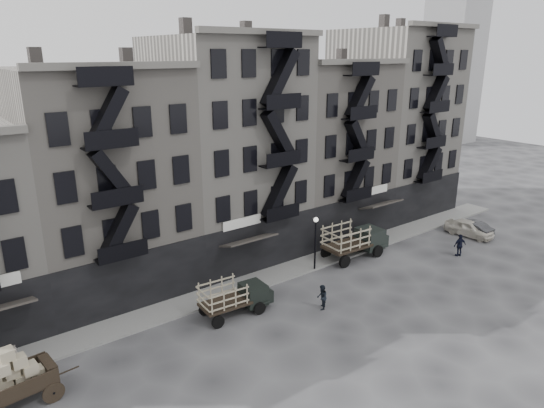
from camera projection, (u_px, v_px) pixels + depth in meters
ground at (307, 295)px, 33.22m from camera, size 140.00×140.00×0.00m
sidewalk at (274, 275)px, 36.05m from camera, size 55.00×2.50×0.15m
building_midwest at (102, 182)px, 32.69m from camera, size 10.00×11.35×16.20m
building_center at (228, 150)px, 38.14m from camera, size 10.00×11.35×18.20m
building_mideast at (321, 148)px, 44.19m from camera, size 10.00×11.35×16.20m
building_east at (394, 123)px, 49.49m from camera, size 10.00×11.35×19.20m
lamp_post at (315, 236)px, 36.08m from camera, size 0.36×0.36×4.28m
wagon at (11, 374)px, 22.28m from camera, size 3.84×2.32×3.11m
stake_truck_west at (234, 295)px, 30.40m from camera, size 4.81×2.21×2.36m
stake_truck_east at (355, 238)px, 38.87m from camera, size 5.88×2.65×2.90m
car_east at (469, 228)px, 43.64m from camera, size 2.19×4.47×1.47m
car_far at (471, 227)px, 44.07m from camera, size 1.44×3.99×1.31m
pedestrian_mid at (322, 297)px, 31.15m from camera, size 1.02×1.01×1.67m
policeman at (460, 245)px, 39.26m from camera, size 1.19×0.79×1.87m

